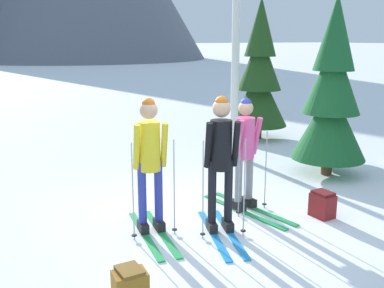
# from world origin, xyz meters

# --- Properties ---
(ground_plane) EXTENTS (400.00, 400.00, 0.00)m
(ground_plane) POSITION_xyz_m (0.00, 0.00, 0.00)
(ground_plane) COLOR white
(skier_in_yellow) EXTENTS (0.61, 1.61, 1.79)m
(skier_in_yellow) POSITION_xyz_m (-0.73, 0.12, 1.02)
(skier_in_yellow) COLOR green
(skier_in_yellow) RESTS_ON ground
(skier_in_black) EXTENTS (0.81, 1.59, 1.81)m
(skier_in_black) POSITION_xyz_m (0.07, -0.33, 1.04)
(skier_in_black) COLOR #1E84D1
(skier_in_black) RESTS_ON ground
(skier_in_pink) EXTENTS (0.61, 1.73, 1.68)m
(skier_in_pink) POSITION_xyz_m (0.83, 0.16, 0.91)
(skier_in_pink) COLOR green
(skier_in_pink) RESTS_ON ground
(pine_tree_near) EXTENTS (1.36, 1.36, 3.29)m
(pine_tree_near) POSITION_xyz_m (3.24, 0.83, 1.50)
(pine_tree_near) COLOR #51381E
(pine_tree_near) RESTS_ON ground
(pine_tree_mid) EXTENTS (1.45, 1.45, 3.50)m
(pine_tree_mid) POSITION_xyz_m (4.11, 4.04, 1.60)
(pine_tree_mid) COLOR #51381E
(pine_tree_mid) RESTS_ON ground
(birch_tree_slender) EXTENTS (0.55, 0.93, 4.68)m
(birch_tree_slender) POSITION_xyz_m (2.53, 2.86, 2.39)
(birch_tree_slender) COLOR silver
(birch_tree_slender) RESTS_ON ground
(backpack_on_snow_front) EXTENTS (0.25, 0.33, 0.38)m
(backpack_on_snow_front) POSITION_xyz_m (1.61, -0.66, 0.19)
(backpack_on_snow_front) COLOR maroon
(backpack_on_snow_front) RESTS_ON ground
(backpack_on_snow_beside) EXTENTS (0.34, 0.28, 0.38)m
(backpack_on_snow_beside) POSITION_xyz_m (-1.63, -1.35, 0.19)
(backpack_on_snow_beside) COLOR #99661E
(backpack_on_snow_beside) RESTS_ON ground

